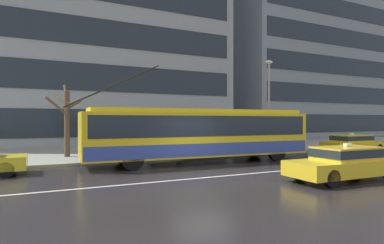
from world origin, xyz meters
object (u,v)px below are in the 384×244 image
object	(u,v)px
bus_shelter	(170,125)
pedestrian_walking_past	(152,128)
taxi_ahead_of_bus	(353,143)
pedestrian_at_shelter	(178,139)
taxi_oncoming_near	(345,162)
pedestrian_approaching_curb	(175,131)
street_lamp	(269,97)
trolleybus	(201,133)
street_tree_bare	(66,118)

from	to	relation	value
bus_shelter	pedestrian_walking_past	xyz separation A→B (m)	(-1.05, 0.33, -0.18)
taxi_ahead_of_bus	pedestrian_at_shelter	world-z (taller)	pedestrian_at_shelter
taxi_oncoming_near	pedestrian_approaching_curb	size ratio (longest dim) A/B	2.41
bus_shelter	pedestrian_at_shelter	bearing A→B (deg)	8.69
pedestrian_walking_past	street_lamp	size ratio (longest dim) A/B	0.32
trolleybus	street_lamp	distance (m)	7.01
pedestrian_approaching_curb	street_lamp	size ratio (longest dim) A/B	0.31
pedestrian_approaching_curb	pedestrian_walking_past	world-z (taller)	pedestrian_walking_past
bus_shelter	street_tree_bare	xyz separation A→B (m)	(-5.89, 1.59, 0.43)
bus_shelter	street_lamp	xyz separation A→B (m)	(6.81, -1.13, 1.90)
pedestrian_approaching_curb	taxi_oncoming_near	bearing A→B (deg)	-68.80
taxi_ahead_of_bus	bus_shelter	xyz separation A→B (m)	(-12.42, 3.26, 1.25)
taxi_ahead_of_bus	bus_shelter	world-z (taller)	bus_shelter
pedestrian_at_shelter	taxi_ahead_of_bus	bearing A→B (deg)	-15.86
street_tree_bare	trolleybus	bearing A→B (deg)	-36.99
pedestrian_at_shelter	street_tree_bare	size ratio (longest dim) A/B	0.38
taxi_ahead_of_bus	street_lamp	world-z (taller)	street_lamp
trolleybus	pedestrian_approaching_curb	bearing A→B (deg)	109.10
pedestrian_at_shelter	pedestrian_approaching_curb	size ratio (longest dim) A/B	0.87
taxi_oncoming_near	pedestrian_at_shelter	size ratio (longest dim) A/B	2.78
bus_shelter	pedestrian_at_shelter	size ratio (longest dim) A/B	2.34
bus_shelter	street_lamp	size ratio (longest dim) A/B	0.62
bus_shelter	pedestrian_approaching_curb	xyz separation A→B (m)	(-0.16, -1.29, -0.30)
pedestrian_approaching_curb	street_tree_bare	world-z (taller)	street_tree_bare
pedestrian_approaching_curb	street_lamp	distance (m)	7.30
trolleybus	street_lamp	bearing A→B (deg)	18.49
street_lamp	pedestrian_approaching_curb	bearing A→B (deg)	-178.74
taxi_ahead_of_bus	pedestrian_approaching_curb	size ratio (longest dim) A/B	2.43
taxi_oncoming_near	pedestrian_walking_past	bearing A→B (deg)	112.49
pedestrian_at_shelter	trolleybus	bearing A→B (deg)	-91.57
bus_shelter	pedestrian_approaching_curb	bearing A→B (deg)	-96.92
taxi_ahead_of_bus	bus_shelter	bearing A→B (deg)	165.28
taxi_oncoming_near	pedestrian_at_shelter	world-z (taller)	pedestrian_at_shelter
street_lamp	pedestrian_walking_past	bearing A→B (deg)	169.46
pedestrian_approaching_curb	pedestrian_at_shelter	bearing A→B (deg)	60.94
taxi_ahead_of_bus	taxi_oncoming_near	size ratio (longest dim) A/B	1.01
taxi_oncoming_near	pedestrian_approaching_curb	world-z (taller)	pedestrian_approaching_curb
taxi_oncoming_near	pedestrian_approaching_curb	distance (m)	9.36
taxi_ahead_of_bus	pedestrian_walking_past	xyz separation A→B (m)	(-13.47, 3.59, 1.07)
bus_shelter	trolleybus	bearing A→B (deg)	-80.89
pedestrian_walking_past	pedestrian_approaching_curb	bearing A→B (deg)	-61.02
street_tree_bare	street_lamp	bearing A→B (deg)	-12.10
pedestrian_at_shelter	street_lamp	bearing A→B (deg)	-11.20
pedestrian_approaching_curb	taxi_ahead_of_bus	bearing A→B (deg)	-8.93
pedestrian_at_shelter	pedestrian_approaching_curb	xyz separation A→B (m)	(-0.77, -1.38, 0.54)
taxi_ahead_of_bus	taxi_oncoming_near	xyz separation A→B (m)	(-9.21, -6.71, -0.00)
trolleybus	taxi_ahead_of_bus	distance (m)	11.94
pedestrian_approaching_curb	street_lamp	xyz separation A→B (m)	(6.96, 0.15, 2.19)
pedestrian_walking_past	street_tree_bare	size ratio (longest dim) A/B	0.46
trolleybus	pedestrian_walking_past	world-z (taller)	trolleybus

